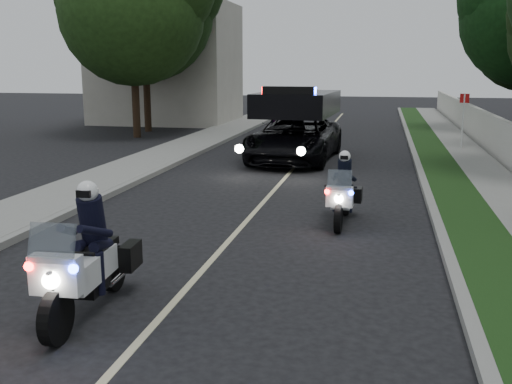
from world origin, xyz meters
TOP-DOWN VIEW (x-y plane):
  - ground at (0.00, 0.00)m, footprint 120.00×120.00m
  - curb_right at (4.10, 10.00)m, footprint 0.20×60.00m
  - grass_verge at (4.80, 10.00)m, footprint 1.20×60.00m
  - sidewalk_right at (6.10, 10.00)m, footprint 1.40×60.00m
  - curb_left at (-4.10, 10.00)m, footprint 0.20×60.00m
  - sidewalk_left at (-5.20, 10.00)m, footprint 2.00×60.00m
  - building_far at (-10.00, 26.00)m, footprint 8.00×6.00m
  - lane_marking at (0.00, 10.00)m, footprint 0.12×50.00m
  - police_moto_left at (-1.01, -0.97)m, footprint 0.90×2.23m
  - police_moto_right at (2.09, 4.58)m, footprint 0.72×1.89m
  - police_suv at (-0.22, 12.96)m, footprint 3.09×6.10m
  - bicycle at (-2.55, 21.71)m, footprint 0.78×1.89m
  - cyclist at (-2.55, 21.71)m, footprint 0.63×0.42m
  - sign_post at (6.00, 16.65)m, footprint 0.48×0.48m
  - tree_left_near at (-8.72, 18.38)m, footprint 8.96×8.96m
  - tree_left_far at (-9.21, 20.94)m, footprint 8.73×8.73m

SIDE VIEW (x-z plane):
  - ground at x=0.00m, z-range 0.00..0.00m
  - police_moto_left at x=-1.01m, z-range -0.93..0.93m
  - police_moto_right at x=2.09m, z-range -0.79..0.79m
  - police_suv at x=-0.22m, z-range -1.45..1.45m
  - bicycle at x=-2.55m, z-range -0.48..0.48m
  - cyclist at x=-2.55m, z-range -0.87..0.87m
  - sign_post at x=6.00m, z-range -1.19..1.19m
  - tree_left_near at x=-8.72m, z-range -5.63..5.63m
  - tree_left_far at x=-9.21m, z-range -5.91..5.91m
  - lane_marking at x=0.00m, z-range 0.00..0.01m
  - curb_right at x=4.10m, z-range 0.00..0.15m
  - curb_left at x=-4.10m, z-range 0.00..0.15m
  - grass_verge at x=4.80m, z-range 0.00..0.16m
  - sidewalk_right at x=6.10m, z-range 0.00..0.16m
  - sidewalk_left at x=-5.20m, z-range 0.00..0.16m
  - building_far at x=-10.00m, z-range 0.00..7.00m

